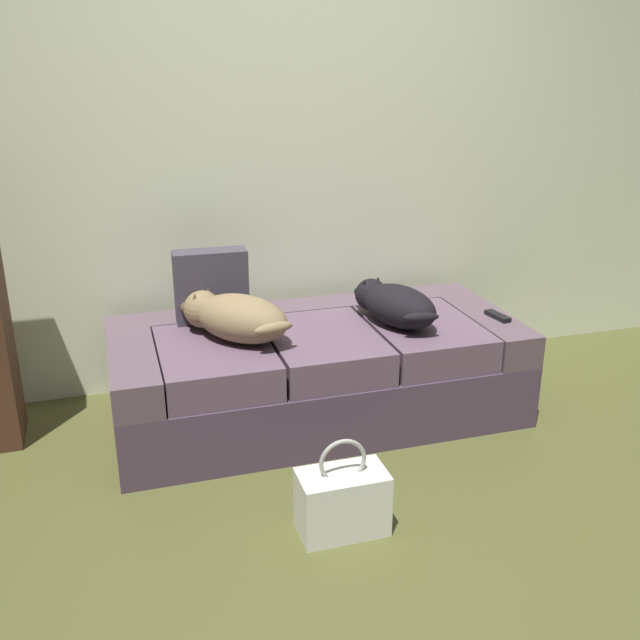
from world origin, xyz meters
name	(u,v)px	position (x,y,z in m)	size (l,w,h in m)	color
ground_plane	(410,559)	(0.00, 0.00, 0.00)	(10.00, 10.00, 0.00)	#4E4F27
back_wall	(282,106)	(0.00, 1.71, 1.40)	(6.40, 0.10, 2.80)	beige
couch	(317,371)	(0.00, 1.12, 0.22)	(1.89, 0.86, 0.45)	#48374A
dog_tan	(234,317)	(-0.39, 1.08, 0.56)	(0.50, 0.53, 0.21)	olive
dog_dark	(394,304)	(0.36, 1.06, 0.55)	(0.37, 0.54, 0.19)	black
tv_remote	(498,316)	(0.86, 0.98, 0.46)	(0.04, 0.15, 0.02)	black
throw_pillow	(211,286)	(-0.45, 1.35, 0.62)	(0.34, 0.12, 0.34)	#3D3843
handbag	(342,501)	(-0.18, 0.22, 0.13)	(0.32, 0.18, 0.38)	silver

